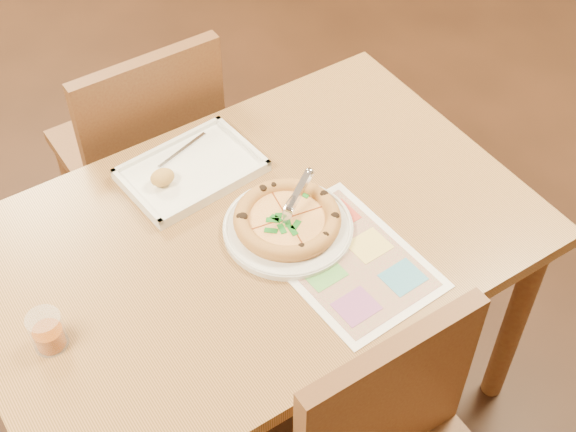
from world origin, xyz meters
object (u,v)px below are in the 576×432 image
dining_table (253,257)px  appetizer_tray (189,172)px  pizza (287,219)px  menu (347,259)px  plate (288,228)px  chair_far (145,139)px  glass_tumbler (48,333)px  pizza_cutter (296,196)px

dining_table → appetizer_tray: appetizer_tray is taller
pizza → menu: (0.06, -0.16, -0.03)m
plate → appetizer_tray: appetizer_tray is taller
chair_far → plate: bearing=96.8°
plate → appetizer_tray: bearing=109.8°
plate → glass_tumbler: 0.58m
pizza_cutter → glass_tumbler: bearing=153.1°
plate → pizza: size_ratio=1.20×
pizza → pizza_cutter: 0.06m
pizza_cutter → appetizer_tray: size_ratio=0.35×
appetizer_tray → plate: bearing=-70.2°
plate → pizza: (0.00, 0.01, 0.02)m
pizza → pizza_cutter: bearing=15.9°
pizza → dining_table: bearing=160.3°
plate → menu: 0.16m
chair_far → pizza: bearing=97.2°
menu → chair_far: bearing=99.9°
appetizer_tray → menu: bearing=-69.3°
dining_table → appetizer_tray: (-0.03, 0.25, 0.10)m
dining_table → appetizer_tray: bearing=96.3°
chair_far → pizza_cutter: 0.67m
chair_far → glass_tumbler: bearing=51.5°
dining_table → pizza: (0.08, -0.03, 0.11)m
plate → glass_tumbler: glass_tumbler is taller
pizza_cutter → glass_tumbler: pizza_cutter is taller
chair_far → pizza: chair_far is taller
chair_far → appetizer_tray: bearing=85.6°
chair_far → menu: bearing=99.9°
appetizer_tray → menu: (0.16, -0.43, -0.01)m
plate → pizza_cutter: bearing=27.5°
dining_table → menu: size_ratio=3.24×
plate → glass_tumbler: (-0.58, 0.01, 0.03)m
menu → appetizer_tray: bearing=110.7°
glass_tumbler → plate: bearing=-0.7°
glass_tumbler → appetizer_tray: bearing=30.5°
pizza → pizza_cutter: size_ratio=2.05×
pizza_cutter → appetizer_tray: (-0.14, 0.27, -0.07)m
pizza_cutter → appetizer_tray: pizza_cutter is taller
glass_tumbler → menu: 0.66m
glass_tumbler → dining_table: bearing=3.6°
pizza → appetizer_tray: 0.30m
dining_table → pizza: 0.14m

